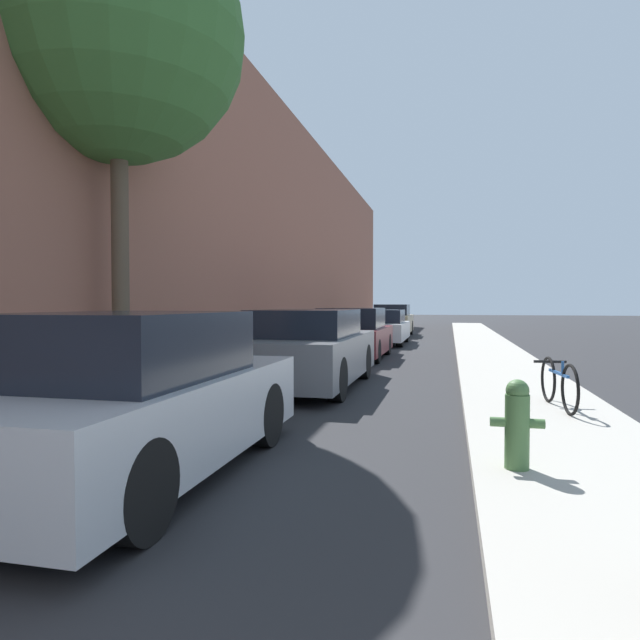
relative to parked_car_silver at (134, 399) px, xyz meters
The scene contains 12 objects.
ground_plane 10.85m from the parked_car_silver, 84.71° to the left, with size 120.00×120.00×0.00m, color #28282B.
sidewalk_left 10.96m from the parked_car_silver, 100.01° to the left, with size 2.00×52.00×0.12m.
sidewalk_right 11.48m from the parked_car_silver, 70.12° to the left, with size 2.00×52.00×0.12m.
building_facade_left 11.80m from the parked_car_silver, 106.79° to the left, with size 0.70×52.00×8.46m.
parked_car_silver is the anchor object (origin of this frame).
parked_car_grey 5.39m from the parked_car_silver, 87.99° to the left, with size 1.83×4.37×1.42m.
parked_car_maroon 10.83m from the parked_car_silver, 89.61° to the left, with size 1.81×4.04×1.41m.
parked_car_white 16.30m from the parked_car_silver, 89.38° to the left, with size 1.90×4.18×1.30m.
parked_car_champagne 21.70m from the parked_car_silver, 89.77° to the left, with size 1.71×3.96×1.48m.
street_tree_near 6.64m from the parked_car_silver, 124.58° to the left, with size 4.00×4.00×7.66m.
fire_hydrant 3.33m from the parked_car_silver, 10.70° to the left, with size 0.44×0.20×0.77m.
bicycle 5.49m from the parked_car_silver, 41.08° to the left, with size 0.44×1.60×0.66m.
Camera 1 is at (1.70, 0.91, 1.54)m, focal length 30.89 mm.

